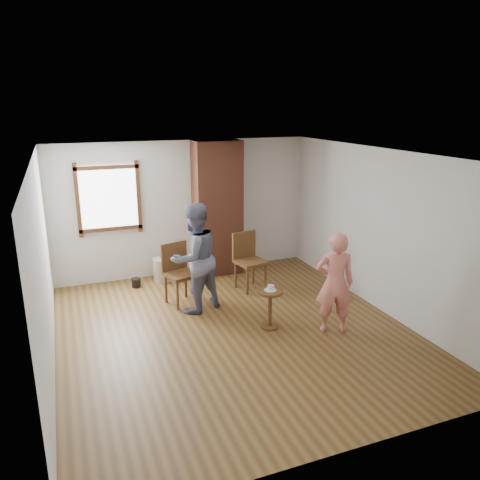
# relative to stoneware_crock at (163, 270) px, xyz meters

# --- Properties ---
(ground) EXTENTS (5.50, 5.50, 0.00)m
(ground) POSITION_rel_stoneware_crock_xyz_m (0.55, -2.40, -0.23)
(ground) COLOR brown
(ground) RESTS_ON ground
(room_shell) EXTENTS (5.04, 5.52, 2.62)m
(room_shell) POSITION_rel_stoneware_crock_xyz_m (0.49, -1.79, 1.58)
(room_shell) COLOR silver
(room_shell) RESTS_ON ground
(brick_chimney) EXTENTS (0.90, 0.50, 2.60)m
(brick_chimney) POSITION_rel_stoneware_crock_xyz_m (1.15, 0.10, 1.07)
(brick_chimney) COLOR brown
(brick_chimney) RESTS_ON ground
(stoneware_crock) EXTENTS (0.40, 0.40, 0.45)m
(stoneware_crock) POSITION_rel_stoneware_crock_xyz_m (0.00, 0.00, 0.00)
(stoneware_crock) COLOR tan
(stoneware_crock) RESTS_ON ground
(dark_pot) EXTENTS (0.17, 0.17, 0.16)m
(dark_pot) POSITION_rel_stoneware_crock_xyz_m (-0.53, -0.12, -0.14)
(dark_pot) COLOR black
(dark_pot) RESTS_ON ground
(dining_chair_left) EXTENTS (0.60, 0.60, 1.03)m
(dining_chair_left) POSITION_rel_stoneware_crock_xyz_m (0.06, -1.05, 0.35)
(dining_chair_left) COLOR brown
(dining_chair_left) RESTS_ON ground
(dining_chair_right) EXTENTS (0.57, 0.57, 1.03)m
(dining_chair_right) POSITION_rel_stoneware_crock_xyz_m (1.38, -0.88, 0.35)
(dining_chair_right) COLOR brown
(dining_chair_right) RESTS_ON ground
(side_table) EXTENTS (0.40, 0.40, 0.60)m
(side_table) POSITION_rel_stoneware_crock_xyz_m (1.09, -2.48, 0.18)
(side_table) COLOR brown
(side_table) RESTS_ON ground
(cake_plate) EXTENTS (0.18, 0.18, 0.01)m
(cake_plate) POSITION_rel_stoneware_crock_xyz_m (1.09, -2.48, 0.38)
(cake_plate) COLOR white
(cake_plate) RESTS_ON side_table
(cake_slice) EXTENTS (0.08, 0.07, 0.06)m
(cake_slice) POSITION_rel_stoneware_crock_xyz_m (1.10, -2.48, 0.41)
(cake_slice) COLOR white
(cake_slice) RESTS_ON cake_plate
(man) EXTENTS (1.06, 0.96, 1.79)m
(man) POSITION_rel_stoneware_crock_xyz_m (0.23, -1.47, 0.67)
(man) COLOR #131436
(man) RESTS_ON ground
(person_pink) EXTENTS (0.65, 0.55, 1.52)m
(person_pink) POSITION_rel_stoneware_crock_xyz_m (1.91, -2.93, 0.54)
(person_pink) COLOR #EF8377
(person_pink) RESTS_ON ground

